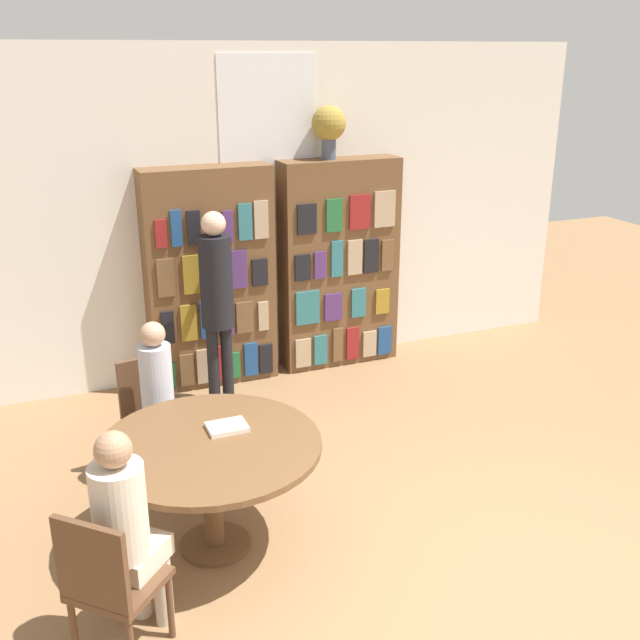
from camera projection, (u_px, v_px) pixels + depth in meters
ground_plane at (495, 612)px, 4.14m from camera, size 16.00×16.00×0.00m
wall_back at (269, 212)px, 6.93m from camera, size 6.40×0.07×3.00m
bookshelf_left at (210, 279)px, 6.71m from camera, size 1.14×0.34×1.99m
bookshelf_right at (339, 264)px, 7.16m from camera, size 1.14×0.34×1.99m
flower_vase at (329, 126)px, 6.69m from camera, size 0.31×0.31×0.47m
reading_table at (210, 458)px, 4.47m from camera, size 1.34×1.34×0.73m
chair_near_camera at (108, 581)px, 3.64m from camera, size 0.57×0.57×0.88m
chair_left_side at (153, 413)px, 5.32m from camera, size 0.46×0.46×0.88m
seated_reader_left at (160, 400)px, 5.11m from camera, size 0.27×0.37×1.22m
seated_reader_right at (126, 524)px, 3.72m from camera, size 0.42×0.42×1.24m
librarian_standing at (217, 291)px, 6.24m from camera, size 0.27×0.54×1.70m
open_book_on_table at (227, 427)px, 4.59m from camera, size 0.24×0.18×0.03m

